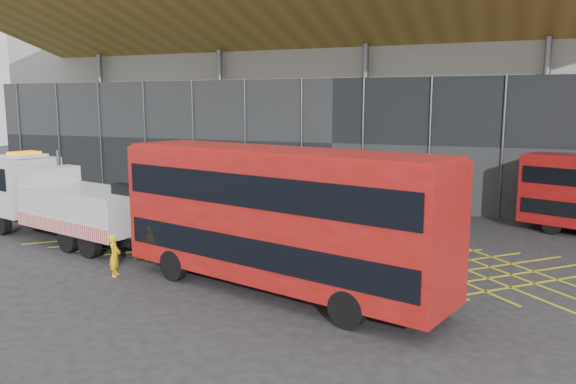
% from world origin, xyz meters
% --- Properties ---
extents(ground_plane, '(120.00, 120.00, 0.00)m').
position_xyz_m(ground_plane, '(0.00, 0.00, 0.00)').
color(ground_plane, '#252528').
extents(road_markings, '(26.36, 7.16, 0.01)m').
position_xyz_m(road_markings, '(4.80, 0.00, 0.01)').
color(road_markings, yellow).
rests_on(road_markings, ground_plane).
extents(construction_building, '(55.00, 23.97, 18.00)m').
position_xyz_m(construction_building, '(1.92, 18.40, 8.98)').
color(construction_building, gray).
rests_on(construction_building, ground_plane).
extents(recovery_truck, '(11.90, 5.19, 4.15)m').
position_xyz_m(recovery_truck, '(-7.14, -2.10, 1.92)').
color(recovery_truck, black).
rests_on(recovery_truck, ground_plane).
extents(bus_towed, '(12.53, 5.88, 4.98)m').
position_xyz_m(bus_towed, '(5.30, -5.16, 2.77)').
color(bus_towed, '#9E0F0C').
rests_on(bus_towed, ground_plane).
extents(worker, '(0.59, 0.69, 1.60)m').
position_xyz_m(worker, '(-1.13, -5.77, 0.80)').
color(worker, yellow).
rests_on(worker, ground_plane).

